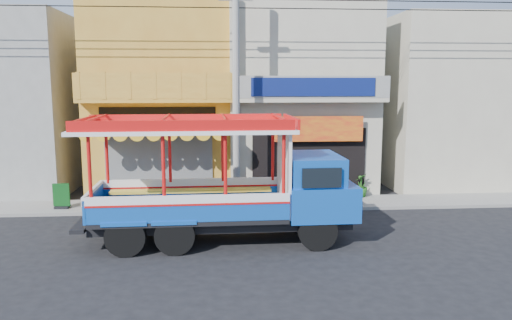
{
  "coord_description": "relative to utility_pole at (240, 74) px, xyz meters",
  "views": [
    {
      "loc": [
        -1.66,
        -14.74,
        4.71
      ],
      "look_at": [
        -0.34,
        2.5,
        2.03
      ],
      "focal_mm": 35.0,
      "sensor_mm": 36.0,
      "label": 1
    }
  ],
  "objects": [
    {
      "name": "ground",
      "position": [
        0.85,
        -3.3,
        -5.03
      ],
      "size": [
        90.0,
        90.0,
        0.0
      ],
      "primitive_type": "plane",
      "color": "black",
      "rests_on": "ground"
    },
    {
      "name": "sidewalk",
      "position": [
        0.85,
        0.7,
        -4.97
      ],
      "size": [
        30.0,
        2.0,
        0.12
      ],
      "primitive_type": "cube",
      "color": "slate",
      "rests_on": "ground"
    },
    {
      "name": "shophouse_left",
      "position": [
        -3.15,
        4.66,
        -0.92
      ],
      "size": [
        6.0,
        7.5,
        8.24
      ],
      "color": "#BE832A",
      "rests_on": "ground"
    },
    {
      "name": "shophouse_right",
      "position": [
        2.85,
        4.66,
        -0.93
      ],
      "size": [
        6.0,
        6.75,
        8.24
      ],
      "color": "#B0A690",
      "rests_on": "ground"
    },
    {
      "name": "party_pilaster",
      "position": [
        -0.15,
        1.55,
        -1.03
      ],
      "size": [
        0.35,
        0.3,
        8.0
      ],
      "primitive_type": "cube",
      "color": "#B0A690",
      "rests_on": "ground"
    },
    {
      "name": "filler_building_left",
      "position": [
        -10.15,
        4.7,
        -1.23
      ],
      "size": [
        6.0,
        6.0,
        7.6
      ],
      "primitive_type": "cube",
      "color": "gray",
      "rests_on": "ground"
    },
    {
      "name": "filler_building_right",
      "position": [
        9.85,
        4.7,
        -1.23
      ],
      "size": [
        6.0,
        6.0,
        7.6
      ],
      "primitive_type": "cube",
      "color": "#B0A690",
      "rests_on": "ground"
    },
    {
      "name": "utility_pole",
      "position": [
        0.0,
        0.0,
        0.0
      ],
      "size": [
        28.0,
        0.26,
        9.0
      ],
      "color": "gray",
      "rests_on": "ground"
    },
    {
      "name": "songthaew_truck",
      "position": [
        -0.18,
        -3.56,
        -3.23
      ],
      "size": [
        8.06,
        2.85,
        3.74
      ],
      "color": "black",
      "rests_on": "ground"
    },
    {
      "name": "green_sign",
      "position": [
        -6.59,
        0.37,
        -4.52
      ],
      "size": [
        0.61,
        0.31,
        0.93
      ],
      "color": "black",
      "rests_on": "sidewalk"
    },
    {
      "name": "potted_plant_a",
      "position": [
        3.09,
        0.44,
        -4.38
      ],
      "size": [
        1.27,
        1.25,
        1.07
      ],
      "primitive_type": "imported",
      "rotation": [
        0.0,
        0.0,
        0.67
      ],
      "color": "#225B1A",
      "rests_on": "sidewalk"
    },
    {
      "name": "potted_plant_b",
      "position": [
        3.1,
        0.46,
        -4.42
      ],
      "size": [
        0.65,
        0.69,
        0.99
      ],
      "primitive_type": "imported",
      "rotation": [
        0.0,
        0.0,
        2.11
      ],
      "color": "#225B1A",
      "rests_on": "sidewalk"
    },
    {
      "name": "potted_plant_c",
      "position": [
        4.96,
        1.4,
        -4.44
      ],
      "size": [
        0.74,
        0.74,
        0.94
      ],
      "primitive_type": "imported",
      "rotation": [
        0.0,
        0.0,
        4.07
      ],
      "color": "#225B1A",
      "rests_on": "sidewalk"
    }
  ]
}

